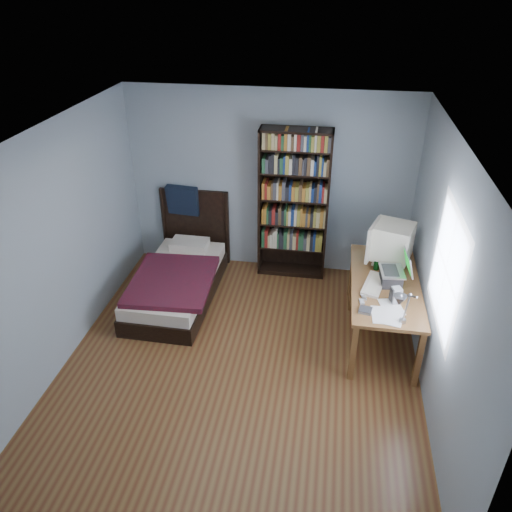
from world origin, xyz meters
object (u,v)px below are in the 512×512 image
at_px(keyboard, 374,284).
at_px(soda_can, 377,265).
at_px(laptop, 393,275).
at_px(desk, 380,283).
at_px(desk_lamp, 401,302).
at_px(speaker, 396,295).
at_px(crt_monitor, 390,242).
at_px(bed, 178,277).
at_px(bookshelf, 294,205).

distance_m(keyboard, soda_can, 0.36).
bearing_deg(laptop, desk, 97.82).
distance_m(desk_lamp, speaker, 0.80).
height_order(desk, desk_lamp, desk_lamp).
distance_m(crt_monitor, laptop, 0.46).
bearing_deg(speaker, crt_monitor, 72.89).
bearing_deg(keyboard, crt_monitor, 85.83).
xyz_separation_m(desk, bed, (-2.55, -0.02, -0.16)).
relative_size(keyboard, speaker, 2.70).
bearing_deg(bed, speaker, -17.44).
distance_m(speaker, bed, 2.81).
bearing_deg(bed, bookshelf, 29.51).
distance_m(desk_lamp, soda_can, 1.40).
relative_size(soda_can, bookshelf, 0.06).
bearing_deg(soda_can, speaker, -75.69).
xyz_separation_m(desk_lamp, speaker, (0.07, 0.69, -0.39)).
bearing_deg(bookshelf, keyboard, -52.55).
height_order(crt_monitor, bed, crt_monitor).
xyz_separation_m(desk, keyboard, (-0.13, -0.55, 0.33)).
bearing_deg(keyboard, speaker, -39.83).
relative_size(speaker, bookshelf, 0.09).
xyz_separation_m(keyboard, bed, (-2.42, 0.54, -0.49)).
bearing_deg(bookshelf, soda_can, -42.63).
height_order(keyboard, soda_can, soda_can).
distance_m(desk, bookshelf, 1.52).
height_order(keyboard, bed, bed).
xyz_separation_m(desk, bookshelf, (-1.15, 0.78, 0.61)).
height_order(bookshelf, bed, bookshelf).
bearing_deg(laptop, soda_can, 119.59).
bearing_deg(soda_can, bookshelf, 137.37).
xyz_separation_m(crt_monitor, soda_can, (-0.13, -0.15, -0.24)).
relative_size(desk_lamp, bookshelf, 0.29).
relative_size(laptop, soda_can, 3.42).
bearing_deg(speaker, desk, 75.39).
distance_m(desk, bed, 2.56).
bearing_deg(speaker, bookshelf, 107.69).
bearing_deg(crt_monitor, laptop, -86.40).
bearing_deg(soda_can, desk_lamp, -85.89).
height_order(crt_monitor, keyboard, crt_monitor).
xyz_separation_m(keyboard, speaker, (0.20, -0.29, 0.07)).
distance_m(soda_can, bookshelf, 1.46).
bearing_deg(soda_can, laptop, -60.41).
xyz_separation_m(laptop, bed, (-2.62, 0.46, -0.58)).
bearing_deg(crt_monitor, bookshelf, 145.18).
height_order(crt_monitor, desk_lamp, desk_lamp).
relative_size(desk, soda_can, 14.19).
relative_size(desk, laptop, 4.14).
bearing_deg(speaker, desk_lamp, -115.03).
xyz_separation_m(laptop, bookshelf, (-1.22, 1.25, 0.19)).
bearing_deg(bed, laptop, -10.01).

